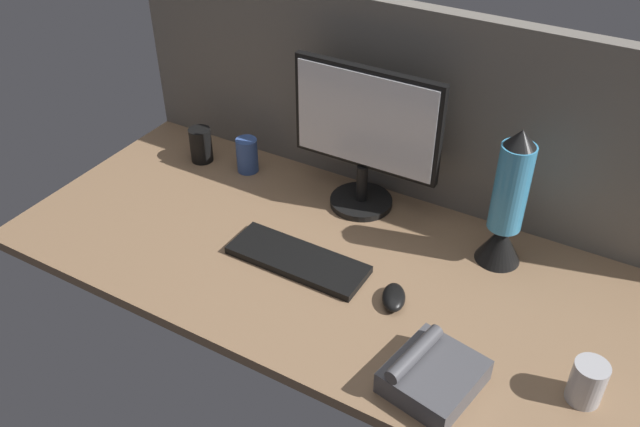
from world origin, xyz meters
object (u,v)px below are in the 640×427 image
at_px(mug_ceramic_blue, 247,155).
at_px(desk_phone, 432,374).
at_px(keyboard, 298,260).
at_px(mouse, 394,297).
at_px(monitor, 365,133).
at_px(mug_steel, 587,382).
at_px(mug_black_travel, 201,145).
at_px(lava_lamp, 507,209).

relative_size(mug_ceramic_blue, desk_phone, 0.50).
relative_size(keyboard, mouse, 3.85).
xyz_separation_m(monitor, mouse, (0.25, -0.33, -0.22)).
distance_m(mouse, desk_phone, 0.25).
bearing_deg(mug_ceramic_blue, mug_steel, -18.75).
height_order(monitor, mug_steel, monitor).
xyz_separation_m(mug_ceramic_blue, desk_phone, (0.81, -0.50, -0.02)).
distance_m(mug_black_travel, desk_phone, 1.08).
distance_m(monitor, keyboard, 0.39).
height_order(mug_ceramic_blue, lava_lamp, lava_lamp).
relative_size(keyboard, mug_steel, 3.70).
bearing_deg(keyboard, mouse, -1.77).
relative_size(lava_lamp, desk_phone, 1.75).
distance_m(mug_steel, mug_black_travel, 1.31).
distance_m(keyboard, mouse, 0.28).
xyz_separation_m(mug_black_travel, desk_phone, (0.97, -0.47, -0.02)).
height_order(mug_steel, desk_phone, mug_steel).
relative_size(mug_black_travel, lava_lamp, 0.29).
height_order(mug_steel, mug_black_travel, mug_black_travel).
bearing_deg(mug_ceramic_blue, mug_black_travel, -171.77).
distance_m(monitor, mouse, 0.47).
bearing_deg(mug_black_travel, keyboard, -27.80).
relative_size(mug_ceramic_blue, mug_steel, 1.09).
relative_size(monitor, mug_black_travel, 3.85).
xyz_separation_m(mouse, mug_steel, (0.46, -0.06, 0.03)).
xyz_separation_m(lava_lamp, desk_phone, (0.01, -0.47, -0.13)).
bearing_deg(lava_lamp, mug_ceramic_blue, 178.09).
distance_m(mouse, mug_black_travel, 0.85).
bearing_deg(desk_phone, mouse, 132.92).
bearing_deg(keyboard, lava_lamp, 32.15).
xyz_separation_m(mug_ceramic_blue, mug_black_travel, (-0.16, -0.02, 0.00)).
bearing_deg(monitor, mug_black_travel, -175.45).
relative_size(keyboard, lava_lamp, 0.97).
bearing_deg(monitor, keyboard, -94.14).
bearing_deg(lava_lamp, mug_black_travel, 179.78).
bearing_deg(mug_steel, monitor, 151.04).
distance_m(mug_ceramic_blue, desk_phone, 0.95).
bearing_deg(monitor, mug_steel, -28.96).
bearing_deg(mug_steel, keyboard, 174.34).
relative_size(mug_black_travel, desk_phone, 0.51).
relative_size(mug_steel, lava_lamp, 0.26).
height_order(monitor, desk_phone, monitor).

